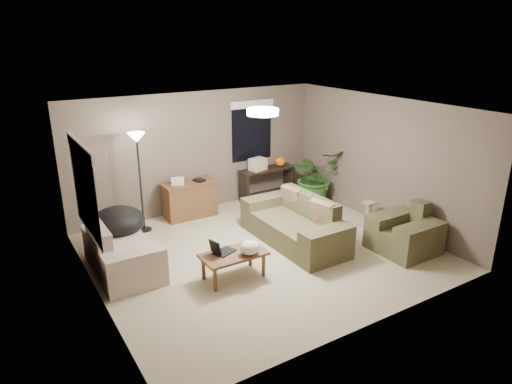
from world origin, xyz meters
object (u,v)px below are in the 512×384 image
main_sofa (295,226)px  coffee_table (234,257)px  armchair (404,235)px  floor_lamp (138,150)px  loveseat (121,254)px  desk (190,199)px  papasan_chair (119,226)px  houseplant (315,182)px  console_table (267,182)px  cat_scratching_post (368,215)px

main_sofa → coffee_table: 1.69m
armchair → floor_lamp: floor_lamp is taller
loveseat → desk: (1.88, 1.55, 0.08)m
papasan_chair → floor_lamp: 1.45m
main_sofa → coffee_table: main_sofa is taller
papasan_chair → houseplant: 4.40m
main_sofa → console_table: main_sofa is taller
console_table → houseplant: (0.82, -0.67, 0.04)m
armchair → loveseat: bearing=157.3°
loveseat → houseplant: (4.58, 0.88, 0.18)m
papasan_chair → cat_scratching_post: (4.47, -1.47, -0.25)m
papasan_chair → floor_lamp: size_ratio=0.58×
papasan_chair → houseplant: houseplant is taller
coffee_table → papasan_chair: size_ratio=0.91×
armchair → console_table: bearing=100.7°
loveseat → main_sofa: bearing=-10.4°
console_table → papasan_chair: (-3.57, -0.81, 0.03)m
cat_scratching_post → desk: bearing=140.7°
console_table → loveseat: bearing=-157.6°
desk → console_table: (1.89, 0.00, 0.06)m
coffee_table → floor_lamp: (-0.59, 2.49, 1.24)m
cat_scratching_post → console_table: bearing=111.4°
armchair → coffee_table: size_ratio=1.00×
console_table → papasan_chair: size_ratio=1.18×
armchair → papasan_chair: bearing=148.5°
console_table → floor_lamp: size_ratio=0.68×
papasan_chair → main_sofa: bearing=-24.7°
loveseat → console_table: 4.07m
loveseat → floor_lamp: (0.83, 1.38, 1.30)m
loveseat → console_table: size_ratio=1.23×
coffee_table → cat_scratching_post: cat_scratching_post is taller
loveseat → cat_scratching_post: loveseat is taller
houseplant → coffee_table: bearing=-147.8°
papasan_chair → houseplant: size_ratio=0.90×
floor_lamp → houseplant: floor_lamp is taller
armchair → papasan_chair: size_ratio=0.91×
papasan_chair → coffee_table: bearing=-56.5°
coffee_table → floor_lamp: floor_lamp is taller
desk → coffee_table: bearing=-99.8°
console_table → houseplant: 1.06m
coffee_table → console_table: size_ratio=0.77×
desk → main_sofa: bearing=-61.7°
loveseat → armchair: same height
armchair → floor_lamp: (-3.58, 3.22, 1.30)m
console_table → papasan_chair: papasan_chair is taller
loveseat → papasan_chair: size_ratio=1.46×
main_sofa → papasan_chair: (-2.82, 1.30, 0.17)m
armchair → cat_scratching_post: bearing=77.2°
coffee_table → console_table: console_table is taller
main_sofa → cat_scratching_post: main_sofa is taller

